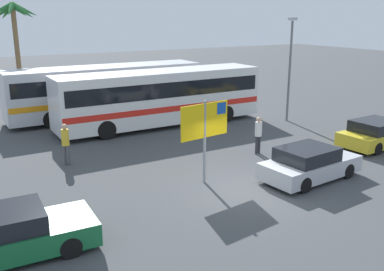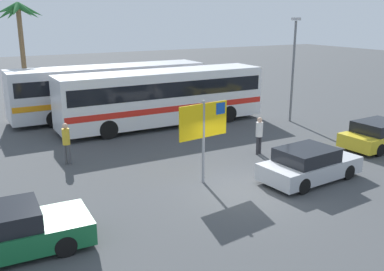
% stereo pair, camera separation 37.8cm
% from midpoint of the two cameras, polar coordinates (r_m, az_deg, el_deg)
% --- Properties ---
extents(ground, '(120.00, 120.00, 0.00)m').
position_cam_midpoint_polar(ground, '(16.15, 6.60, -7.26)').
color(ground, '#424447').
extents(bus_front_coach, '(12.07, 2.62, 3.17)m').
position_cam_midpoint_polar(bus_front_coach, '(25.01, -4.57, 5.30)').
color(bus_front_coach, white).
rests_on(bus_front_coach, ground).
extents(bus_rear_coach, '(12.07, 2.62, 3.17)m').
position_cam_midpoint_polar(bus_rear_coach, '(27.75, -11.59, 6.06)').
color(bus_rear_coach, silver).
rests_on(bus_rear_coach, ground).
extents(ferry_sign, '(2.19, 0.35, 3.20)m').
position_cam_midpoint_polar(ferry_sign, '(16.16, 1.14, 1.56)').
color(ferry_sign, gray).
rests_on(ferry_sign, ground).
extents(car_silver, '(4.24, 2.15, 1.32)m').
position_cam_midpoint_polar(car_silver, '(17.50, 14.58, -3.61)').
color(car_silver, '#B7BABF').
rests_on(car_silver, ground).
extents(car_green, '(4.52, 2.02, 1.32)m').
position_cam_midpoint_polar(car_green, '(12.80, -23.94, -11.87)').
color(car_green, '#196638').
rests_on(car_green, ground).
extents(car_yellow, '(4.24, 2.10, 1.32)m').
position_cam_midpoint_polar(car_yellow, '(22.93, 22.75, 0.22)').
color(car_yellow, yellow).
rests_on(car_yellow, ground).
extents(pedestrian_by_bus, '(0.32, 0.32, 1.82)m').
position_cam_midpoint_polar(pedestrian_by_bus, '(19.22, -16.85, -0.66)').
color(pedestrian_by_bus, '#4C4C51').
rests_on(pedestrian_by_bus, ground).
extents(pedestrian_crossing_lot, '(0.32, 0.32, 1.75)m').
position_cam_midpoint_polar(pedestrian_crossing_lot, '(20.12, 8.19, 0.44)').
color(pedestrian_crossing_lot, '#2D2D33').
rests_on(pedestrian_crossing_lot, ground).
extents(lamp_post_right_side, '(0.56, 0.20, 6.08)m').
position_cam_midpoint_polar(lamp_post_right_side, '(26.46, 12.34, 9.01)').
color(lamp_post_right_side, slate).
rests_on(lamp_post_right_side, ground).
extents(palm_tree_seaside, '(3.32, 3.25, 7.04)m').
position_cam_midpoint_polar(palm_tree_seaside, '(31.65, -22.68, 13.59)').
color(palm_tree_seaside, brown).
rests_on(palm_tree_seaside, ground).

